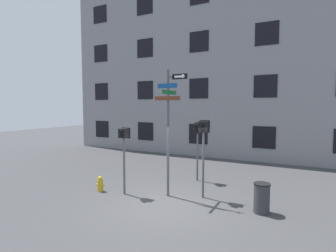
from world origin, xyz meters
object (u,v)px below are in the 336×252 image
Objects in this scene: street_sign_pole at (169,121)px; pedestrian_signal_left at (124,143)px; pedestrian_signal_right at (203,138)px; pedestrian_signal_across at (197,135)px; trash_bin at (262,198)px; fire_hydrant at (100,184)px.

pedestrian_signal_left is at bearing -160.18° from street_sign_pole.
pedestrian_signal_right is at bearing 20.01° from pedestrian_signal_left.
pedestrian_signal_across is (-0.95, 1.91, -0.15)m from pedestrian_signal_right.
trash_bin is at bearing -12.27° from pedestrian_signal_right.
pedestrian_signal_across reaches higher than trash_bin.
pedestrian_signal_across reaches higher than fire_hydrant.
pedestrian_signal_left is 3.38m from pedestrian_signal_across.
fire_hydrant is at bearing -162.94° from pedestrian_signal_right.
pedestrian_signal_left is 0.89× the size of pedestrian_signal_right.
pedestrian_signal_right is (1.13, 0.42, -0.58)m from street_sign_pole.
trash_bin is at bearing 6.49° from pedestrian_signal_left.
pedestrian_signal_left is 4.99m from trash_bin.
fire_hydrant is at bearing -132.20° from pedestrian_signal_across.
pedestrian_signal_right is 4.75× the size of fire_hydrant.
pedestrian_signal_across reaches higher than pedestrian_signal_left.
pedestrian_signal_across is 2.77× the size of trash_bin.
street_sign_pole is 3.89m from trash_bin.
pedestrian_signal_right is 1.08× the size of pedestrian_signal_across.
street_sign_pole reaches higher than fire_hydrant.
fire_hydrant is (-2.77, -3.05, -1.71)m from pedestrian_signal_across.
pedestrian_signal_across is 4.46m from fire_hydrant.
trash_bin is (4.74, 0.54, -1.45)m from pedestrian_signal_left.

